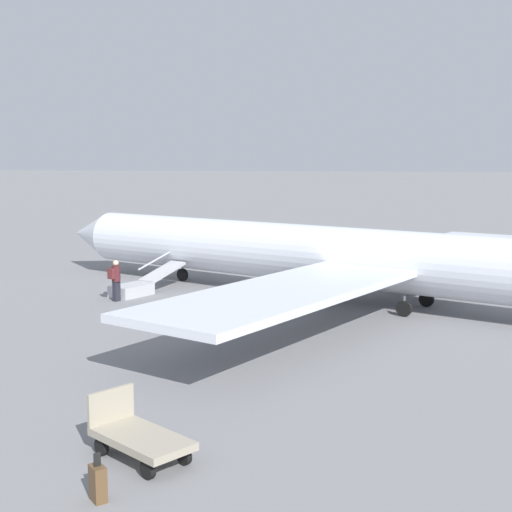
# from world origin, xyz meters

# --- Properties ---
(ground_plane) EXTENTS (600.00, 600.00, 0.00)m
(ground_plane) POSITION_xyz_m (0.00, 0.00, 0.00)
(ground_plane) COLOR slate
(airplane_main) EXTENTS (32.67, 25.87, 6.47)m
(airplane_main) POSITION_xyz_m (-0.89, 0.37, 1.93)
(airplane_main) COLOR silver
(airplane_main) RESTS_ON ground
(boarding_stairs) EXTENTS (2.47, 4.09, 1.64)m
(boarding_stairs) POSITION_xyz_m (9.34, 0.18, 0.37)
(boarding_stairs) COLOR #B2B2B7
(boarding_stairs) RESTS_ON ground
(passenger) EXTENTS (0.45, 0.57, 1.74)m
(passenger) POSITION_xyz_m (9.67, 1.81, 1.00)
(passenger) COLOR #23232D
(passenger) RESTS_ON ground
(luggage_cart) EXTENTS (2.45, 2.09, 1.22)m
(luggage_cart) POSITION_xyz_m (2.76, 16.45, 0.46)
(luggage_cart) COLOR #9E937F
(luggage_cart) RESTS_ON ground
(suitcase) EXTENTS (0.41, 0.41, 0.88)m
(suitcase) POSITION_xyz_m (2.76, 18.30, 0.33)
(suitcase) COLOR brown
(suitcase) RESTS_ON ground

